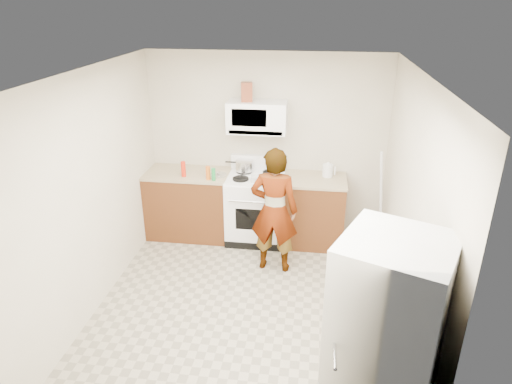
% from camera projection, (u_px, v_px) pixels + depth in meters
% --- Properties ---
extents(floor, '(3.60, 3.60, 0.00)m').
position_uv_depth(floor, '(247.00, 303.00, 5.05)').
color(floor, gray).
rests_on(floor, ground).
extents(back_wall, '(3.20, 0.02, 2.50)m').
position_uv_depth(back_wall, '(266.00, 146.00, 6.18)').
color(back_wall, beige).
rests_on(back_wall, floor).
extents(right_wall, '(0.02, 3.60, 2.50)m').
position_uv_depth(right_wall, '(410.00, 210.00, 4.36)').
color(right_wall, beige).
rests_on(right_wall, floor).
extents(cabinet_left, '(1.12, 0.62, 0.90)m').
position_uv_depth(cabinet_left, '(189.00, 205.00, 6.35)').
color(cabinet_left, '#5C2F15').
rests_on(cabinet_left, floor).
extents(counter_left, '(1.14, 0.64, 0.03)m').
position_uv_depth(counter_left, '(187.00, 173.00, 6.17)').
color(counter_left, tan).
rests_on(counter_left, cabinet_left).
extents(cabinet_right, '(0.80, 0.62, 0.90)m').
position_uv_depth(cabinet_right, '(313.00, 212.00, 6.14)').
color(cabinet_right, '#5C2F15').
rests_on(cabinet_right, floor).
extents(counter_right, '(0.82, 0.64, 0.03)m').
position_uv_depth(counter_right, '(315.00, 180.00, 5.96)').
color(counter_right, tan).
rests_on(counter_right, cabinet_right).
extents(gas_range, '(0.76, 0.65, 1.13)m').
position_uv_depth(gas_range, '(256.00, 207.00, 6.22)').
color(gas_range, white).
rests_on(gas_range, floor).
extents(microwave, '(0.76, 0.38, 0.40)m').
position_uv_depth(microwave, '(257.00, 117.00, 5.85)').
color(microwave, white).
rests_on(microwave, back_wall).
extents(person, '(0.59, 0.41, 1.57)m').
position_uv_depth(person, '(274.00, 211.00, 5.41)').
color(person, tan).
rests_on(person, floor).
extents(fridge, '(0.92, 0.92, 1.70)m').
position_uv_depth(fridge, '(385.00, 346.00, 3.23)').
color(fridge, white).
rests_on(fridge, floor).
extents(kettle, '(0.15, 0.15, 0.16)m').
position_uv_depth(kettle, '(328.00, 170.00, 5.99)').
color(kettle, silver).
rests_on(kettle, counter_right).
extents(jug, '(0.16, 0.16, 0.24)m').
position_uv_depth(jug, '(247.00, 92.00, 5.72)').
color(jug, maroon).
rests_on(jug, microwave).
extents(saucepan, '(0.31, 0.31, 0.13)m').
position_uv_depth(saucepan, '(245.00, 166.00, 6.15)').
color(saucepan, silver).
rests_on(saucepan, gas_range).
extents(tray, '(0.27, 0.20, 0.05)m').
position_uv_depth(tray, '(260.00, 179.00, 5.89)').
color(tray, white).
rests_on(tray, gas_range).
extents(bottle_spray, '(0.08, 0.08, 0.20)m').
position_uv_depth(bottle_spray, '(183.00, 169.00, 5.98)').
color(bottle_spray, red).
rests_on(bottle_spray, counter_left).
extents(bottle_hot_sauce, '(0.08, 0.08, 0.18)m').
position_uv_depth(bottle_hot_sauce, '(208.00, 173.00, 5.89)').
color(bottle_hot_sauce, '#CD5A16').
rests_on(bottle_hot_sauce, counter_left).
extents(bottle_green_cap, '(0.06, 0.06, 0.16)m').
position_uv_depth(bottle_green_cap, '(214.00, 174.00, 5.86)').
color(bottle_green_cap, '#188538').
rests_on(bottle_green_cap, counter_left).
extents(pot_lid, '(0.27, 0.27, 0.01)m').
position_uv_depth(pot_lid, '(218.00, 175.00, 6.06)').
color(pot_lid, white).
rests_on(pot_lid, counter_left).
extents(broom, '(0.20, 0.28, 1.46)m').
position_uv_depth(broom, '(381.00, 205.00, 5.67)').
color(broom, silver).
rests_on(broom, floor).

